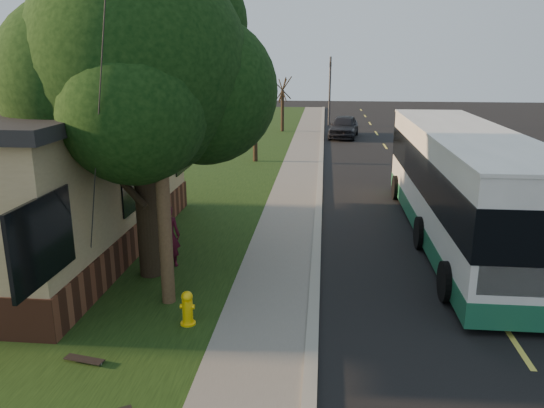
{
  "coord_description": "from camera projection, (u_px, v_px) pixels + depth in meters",
  "views": [
    {
      "loc": [
        0.13,
        -9.78,
        5.46
      ],
      "look_at": [
        -1.27,
        4.39,
        1.5
      ],
      "focal_mm": 35.0,
      "sensor_mm": 36.0,
      "label": 1
    }
  ],
  "objects": [
    {
      "name": "bare_tree_far",
      "position": [
        282.0,
        105.0,
        39.37
      ],
      "size": [
        1.38,
        1.21,
        4.03
      ],
      "color": "black",
      "rests_on": "grass_verge"
    },
    {
      "name": "leafy_tree",
      "position": [
        141.0,
        70.0,
        12.4
      ],
      "size": [
        6.3,
        6.0,
        7.8
      ],
      "color": "black",
      "rests_on": "grass_verge"
    },
    {
      "name": "ground",
      "position": [
        313.0,
        333.0,
        10.85
      ],
      "size": [
        120.0,
        120.0,
        0.0
      ],
      "primitive_type": "plane",
      "color": "black",
      "rests_on": "ground"
    },
    {
      "name": "dumpster",
      "position": [
        53.0,
        236.0,
        14.79
      ],
      "size": [
        1.63,
        1.48,
        1.18
      ],
      "color": "black",
      "rests_on": "building_lot"
    },
    {
      "name": "transit_bus",
      "position": [
        462.0,
        182.0,
        16.05
      ],
      "size": [
        2.88,
        12.5,
        3.38
      ],
      "color": "silver",
      "rests_on": "ground"
    },
    {
      "name": "bare_tree_near",
      "position": [
        255.0,
        122.0,
        27.87
      ],
      "size": [
        1.38,
        1.21,
        4.31
      ],
      "color": "black",
      "rests_on": "grass_verge"
    },
    {
      "name": "fire_hydrant",
      "position": [
        187.0,
        308.0,
        10.98
      ],
      "size": [
        0.32,
        0.32,
        0.74
      ],
      "color": "yellow",
      "rests_on": "grass_verge"
    },
    {
      "name": "traffic_signal",
      "position": [
        330.0,
        87.0,
        42.56
      ],
      "size": [
        0.18,
        0.22,
        5.5
      ],
      "color": "#2D2D30",
      "rests_on": "ground"
    },
    {
      "name": "skateboarder",
      "position": [
        168.0,
        236.0,
        13.95
      ],
      "size": [
        0.65,
        0.46,
        1.7
      ],
      "primitive_type": "imported",
      "rotation": [
        0.0,
        0.0,
        3.23
      ],
      "color": "#450D1D",
      "rests_on": "grass_verge"
    },
    {
      "name": "sidewalk",
      "position": [
        293.0,
        202.0,
        20.53
      ],
      "size": [
        2.0,
        80.0,
        0.08
      ],
      "primitive_type": "cube",
      "color": "slate",
      "rests_on": "ground"
    },
    {
      "name": "utility_pole",
      "position": [
        157.0,
        99.0,
        10.88
      ],
      "size": [
        2.86,
        3.21,
        9.07
      ],
      "color": "#473321",
      "rests_on": "ground"
    },
    {
      "name": "distant_car",
      "position": [
        344.0,
        126.0,
        37.04
      ],
      "size": [
        2.43,
        4.73,
        1.54
      ],
      "primitive_type": "imported",
      "rotation": [
        0.0,
        0.0,
        -0.14
      ],
      "color": "black",
      "rests_on": "ground"
    },
    {
      "name": "road",
      "position": [
        425.0,
        206.0,
        20.06
      ],
      "size": [
        8.0,
        80.0,
        0.01
      ],
      "primitive_type": "cube",
      "color": "black",
      "rests_on": "ground"
    },
    {
      "name": "curb",
      "position": [
        319.0,
        202.0,
        20.43
      ],
      "size": [
        0.25,
        80.0,
        0.12
      ],
      "primitive_type": "cube",
      "color": "gray",
      "rests_on": "ground"
    },
    {
      "name": "grass_verge",
      "position": [
        204.0,
        200.0,
        20.86
      ],
      "size": [
        5.0,
        80.0,
        0.07
      ],
      "primitive_type": "cube",
      "color": "black",
      "rests_on": "ground"
    },
    {
      "name": "skateboard_spare",
      "position": [
        84.0,
        360.0,
        9.67
      ],
      "size": [
        0.78,
        0.33,
        0.07
      ],
      "color": "black",
      "rests_on": "grass_verge"
    }
  ]
}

